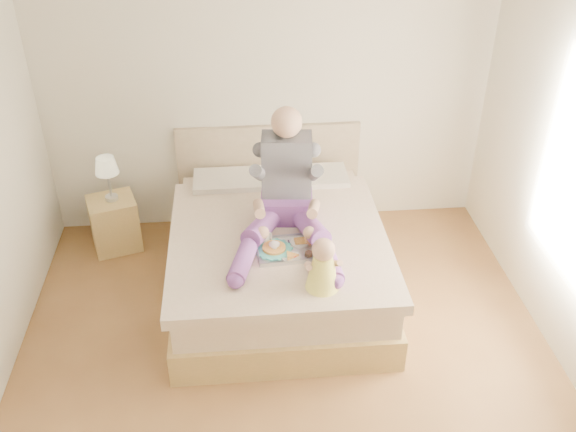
{
  "coord_description": "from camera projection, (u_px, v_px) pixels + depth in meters",
  "views": [
    {
      "loc": [
        -0.3,
        -3.25,
        3.47
      ],
      "look_at": [
        0.08,
        0.9,
        0.78
      ],
      "focal_mm": 40.0,
      "sensor_mm": 36.0,
      "label": 1
    }
  ],
  "objects": [
    {
      "name": "room",
      "position": [
        302.0,
        194.0,
        3.82
      ],
      "size": [
        4.02,
        4.22,
        2.71
      ],
      "color": "brown",
      "rests_on": "ground"
    },
    {
      "name": "bed",
      "position": [
        277.0,
        251.0,
        5.36
      ],
      "size": [
        1.7,
        2.18,
        1.0
      ],
      "color": "#A68A4D",
      "rests_on": "ground"
    },
    {
      "name": "nightstand",
      "position": [
        114.0,
        223.0,
        5.83
      ],
      "size": [
        0.5,
        0.47,
        0.5
      ],
      "rotation": [
        0.0,
        0.0,
        0.3
      ],
      "color": "#A68A4D",
      "rests_on": "ground"
    },
    {
      "name": "lamp",
      "position": [
        107.0,
        168.0,
        5.53
      ],
      "size": [
        0.2,
        0.2,
        0.42
      ],
      "color": "silver",
      "rests_on": "nightstand"
    },
    {
      "name": "adult",
      "position": [
        286.0,
        196.0,
        4.98
      ],
      "size": [
        0.83,
        1.21,
        0.98
      ],
      "rotation": [
        0.0,
        0.0,
        -0.1
      ],
      "color": "#673586",
      "rests_on": "bed"
    },
    {
      "name": "tray",
      "position": [
        286.0,
        247.0,
        4.85
      ],
      "size": [
        0.47,
        0.38,
        0.13
      ],
      "rotation": [
        0.0,
        0.0,
        0.07
      ],
      "color": "silver",
      "rests_on": "bed"
    },
    {
      "name": "baby",
      "position": [
        322.0,
        267.0,
        4.42
      ],
      "size": [
        0.26,
        0.36,
        0.4
      ],
      "rotation": [
        0.0,
        0.0,
        0.14
      ],
      "color": "#FFF950",
      "rests_on": "bed"
    }
  ]
}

